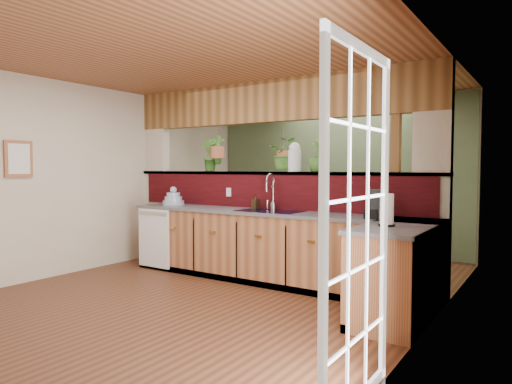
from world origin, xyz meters
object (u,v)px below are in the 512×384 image
Objects in this scene: paper_towel at (387,210)px; dish_stack at (173,199)px; coffee_maker at (374,205)px; glass_jar at (294,157)px; shelving_console at (299,221)px; soap_dispenser at (256,202)px; faucet at (271,190)px.

dish_stack is at bearing 168.46° from paper_towel.
paper_towel is at bearing -81.21° from coffee_maker.
paper_towel is at bearing -34.15° from glass_jar.
shelving_console is (-2.15, 2.35, -0.54)m from coffee_maker.
paper_towel is (0.32, -0.60, 0.01)m from coffee_maker.
dish_stack is 3.41m from paper_towel.
shelving_console is at bearing 113.15° from coffee_maker.
coffee_maker is at bearing -7.90° from soap_dispenser.
soap_dispenser is 0.61× the size of coffee_maker.
faucet is 1.59m from dish_stack.
faucet is 2.33m from shelving_console.
glass_jar reaches higher than soap_dispenser.
dish_stack is at bearing -174.75° from faucet.
dish_stack is at bearing 159.06° from coffee_maker.
coffee_maker reaches higher than soap_dispenser.
coffee_maker reaches higher than dish_stack.
dish_stack is 2.47m from shelving_console.
faucet is 2.55× the size of soap_dispenser.
glass_jar is (-1.22, 0.45, 0.54)m from coffee_maker.
soap_dispenser is at bearing 6.56° from dish_stack.
glass_jar is 2.38m from shelving_console.
glass_jar is at bearing 11.49° from dish_stack.
dish_stack is at bearing -173.44° from soap_dispenser.
faucet is 0.35× the size of shelving_console.
soap_dispenser is at bearing 152.69° from coffee_maker.
paper_towel is at bearing -57.24° from shelving_console.
faucet reaches higher than shelving_console.
dish_stack is 1.93m from glass_jar.
faucet is at bearing -78.65° from shelving_console.
faucet is 0.29m from soap_dispenser.
faucet is 1.47× the size of paper_towel.
coffee_maker is 0.68m from paper_towel.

